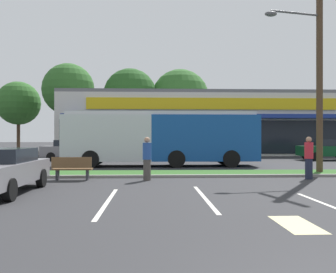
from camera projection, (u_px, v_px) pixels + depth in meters
grass_median at (204, 173)px, 17.56m from camera, size 56.00×2.20×0.12m
curb_lip at (208, 176)px, 16.34m from camera, size 56.00×0.24×0.12m
parking_stripe_0 at (108, 202)px, 10.21m from camera, size 0.12×4.80×0.01m
parking_stripe_1 at (205, 198)px, 10.88m from camera, size 0.12×4.80×0.01m
parking_stripe_2 at (336, 208)px, 9.27m from camera, size 0.12×4.80×0.01m
lot_arrow at (297, 224)px, 7.58m from camera, size 0.70×1.60×0.01m
storefront_building at (203, 125)px, 40.37m from camera, size 28.27×14.75×6.09m
tree_far_left at (18, 103)px, 49.64m from camera, size 5.74×5.74×9.09m
tree_left at (68, 90)px, 46.71m from camera, size 6.46×6.46×10.91m
tree_mid_left at (130, 95)px, 47.85m from camera, size 6.81×6.81×10.48m
tree_mid at (180, 98)px, 48.88m from camera, size 7.52×7.52×10.56m
utility_pole at (317, 56)px, 17.74m from camera, size 3.15×2.37×10.47m
city_bus at (161, 137)px, 22.59m from camera, size 11.56×2.67×3.25m
bus_stop_bench at (72, 168)px, 15.25m from camera, size 1.60×0.45×0.95m
car_1 at (225, 150)px, 28.24m from camera, size 4.41×1.97×1.47m
car_3 at (72, 150)px, 28.15m from camera, size 4.39×2.00×1.53m
car_5 at (329, 150)px, 28.38m from camera, size 4.34×1.96×1.54m
pedestrian_by_pole at (147, 159)px, 15.20m from camera, size 0.36×0.36×1.76m
pedestrian_mid at (309, 158)px, 15.67m from camera, size 0.36×0.36×1.78m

